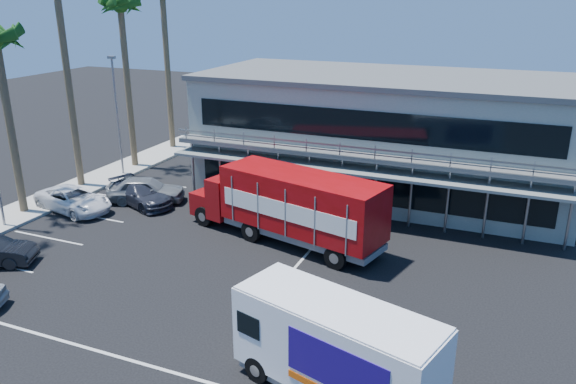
% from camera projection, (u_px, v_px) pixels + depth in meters
% --- Properties ---
extents(ground, '(120.00, 120.00, 0.00)m').
position_uv_depth(ground, '(230.00, 285.00, 24.20)').
color(ground, black).
rests_on(ground, ground).
extents(building, '(22.40, 12.00, 7.30)m').
position_uv_depth(building, '(384.00, 134.00, 34.92)').
color(building, gray).
rests_on(building, ground).
extents(curb_strip, '(3.00, 32.00, 0.16)m').
position_uv_depth(curb_strip, '(62.00, 195.00, 34.81)').
color(curb_strip, '#A5A399').
rests_on(curb_strip, ground).
extents(palm_e, '(2.80, 2.80, 12.25)m').
position_uv_depth(palm_e, '(121.00, 15.00, 37.31)').
color(palm_e, brown).
rests_on(palm_e, ground).
extents(palm_f, '(2.80, 2.80, 13.25)m').
position_uv_depth(palm_f, '(163.00, 0.00, 41.95)').
color(palm_f, brown).
rests_on(palm_f, ground).
extents(light_pole_far, '(0.50, 0.25, 8.09)m').
position_uv_depth(light_pole_far, '(117.00, 111.00, 37.41)').
color(light_pole_far, gray).
rests_on(light_pole_far, ground).
extents(red_truck, '(11.18, 5.14, 3.67)m').
position_uv_depth(red_truck, '(289.00, 204.00, 27.82)').
color(red_truck, maroon).
rests_on(red_truck, ground).
extents(white_van, '(6.89, 3.98, 3.19)m').
position_uv_depth(white_van, '(336.00, 349.00, 16.99)').
color(white_van, white).
rests_on(white_van, ground).
extents(parked_car_c, '(5.27, 3.21, 1.37)m').
position_uv_depth(parked_car_c, '(73.00, 199.00, 32.31)').
color(parked_car_c, white).
rests_on(parked_car_c, ground).
extents(parked_car_d, '(5.04, 3.47, 1.35)m').
position_uv_depth(parked_car_d, '(141.00, 194.00, 33.26)').
color(parked_car_d, '#272A35').
rests_on(parked_car_d, ground).
extents(parked_car_e, '(4.94, 3.44, 1.56)m').
position_uv_depth(parked_car_e, '(146.00, 190.00, 33.64)').
color(parked_car_e, slate).
rests_on(parked_car_e, ground).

